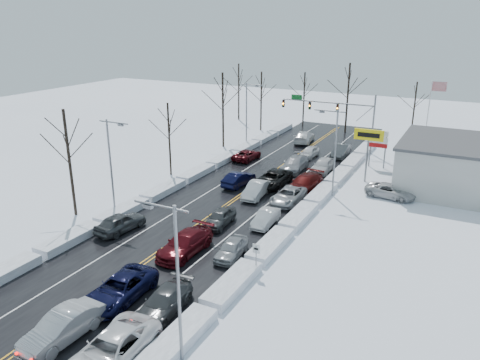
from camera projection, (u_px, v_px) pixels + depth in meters
The scene contains 43 objects.
ground at pixel (214, 214), 44.09m from camera, with size 160.00×160.00×0.00m, color white.
road_surface at pixel (224, 207), 45.77m from camera, with size 14.00×84.00×0.01m, color black.
snow_bank_left at pixel (161, 194), 49.06m from camera, with size 1.71×72.00×0.70m, color white.
snow_bank_right at pixel (297, 222), 42.49m from camera, with size 1.71×72.00×0.70m, color white.
traffic_signal_mast at pixel (337, 111), 64.36m from camera, with size 13.28×0.39×8.00m.
tires_plus_sign at pixel (369, 139), 51.38m from camera, with size 3.20×0.34×6.00m.
used_vehicles_sign at pixel (378, 141), 56.98m from camera, with size 2.20×0.22×4.65m.
speed_limit_sign at pixel (256, 253), 33.29m from camera, with size 0.55×0.09×2.35m.
flagpole at pixel (430, 112), 60.84m from camera, with size 1.87×1.20×10.00m.
streetlight_se at pixel (174, 272), 23.64m from camera, with size 3.20×0.25×9.00m.
streetlight_ne at pixel (334, 146), 47.19m from camera, with size 3.20×0.25×9.00m.
streetlight_sw at pixel (112, 160), 42.58m from camera, with size 3.20×0.25×9.00m.
streetlight_nw at pixel (248, 109), 66.12m from camera, with size 3.20×0.25×9.00m.
tree_left_b at pixel (67, 143), 41.73m from camera, with size 4.00×4.00×10.00m.
tree_left_c at pixel (169, 125), 53.42m from camera, with size 3.40×3.40×8.50m.
tree_left_d at pixel (223, 96), 65.04m from camera, with size 4.20×4.20×10.50m.
tree_left_e at pixel (261, 90), 75.18m from camera, with size 3.80×3.80×9.50m.
tree_far_a at pixel (239, 81), 83.22m from camera, with size 4.00×4.00×10.00m.
tree_far_b at pixel (304, 88), 79.11m from camera, with size 3.60×3.60×9.00m.
tree_far_c at pixel (349, 84), 73.52m from camera, with size 4.40×4.40×11.00m.
tree_far_d at pixel (415, 99), 71.03m from camera, with size 3.40×3.40×8.50m.
queued_car_1 at pixel (64, 340), 26.85m from camera, with size 1.80×5.18×1.71m, color #B0B2B8.
queued_car_2 at pixel (121, 299), 30.74m from camera, with size 2.65×5.74×1.59m, color black.
queued_car_3 at pixel (185, 253), 36.76m from camera, with size 2.33×5.73×1.66m, color #4A0910.
queued_car_4 at pixel (220, 225), 41.80m from camera, with size 1.72×4.28×1.46m, color #404446.
queued_car_5 at pixel (256, 197), 48.40m from camera, with size 1.65×4.73×1.56m, color silver.
queued_car_6 at pixel (273, 186), 51.64m from camera, with size 2.72×5.89×1.64m, color black.
queued_car_7 at pixel (294, 170), 56.90m from camera, with size 2.32×5.71×1.66m, color gray.
queued_car_8 at pixel (309, 157), 62.30m from camera, with size 1.67×4.14×1.41m, color silver.
queued_car_11 at pixel (165, 312), 29.40m from camera, with size 2.03×4.99×1.45m, color #393C3E.
queued_car_12 at pixel (231, 257), 36.23m from camera, with size 1.65×4.09×1.39m, color #989A9F.
queued_car_13 at pixel (266, 225), 41.79m from camera, with size 1.42×4.08×1.34m, color silver.
queued_car_14 at pixel (288, 202), 46.93m from camera, with size 2.42×5.24×1.46m, color #96999E.
queued_car_15 at pixel (304, 191), 50.12m from camera, with size 2.37×5.83×1.69m, color #460A09.
queued_car_16 at pixel (323, 172), 56.29m from camera, with size 1.94×4.83×1.65m, color silver.
queued_car_17 at pixel (341, 157), 62.51m from camera, with size 1.74×4.99×1.64m, color #47494C.
oncoming_car_0 at pixel (239, 186), 51.67m from camera, with size 1.64×4.69×1.55m, color black.
oncoming_car_1 at pixel (247, 160), 61.12m from camera, with size 2.24×4.85×1.35m, color #4A090F.
oncoming_car_2 at pixel (304, 142), 69.79m from camera, with size 2.35×5.77×1.67m, color white.
oncoming_car_3 at pixel (121, 231), 40.62m from camera, with size 1.94×4.82×1.64m, color #424547.
parked_car_0 at pixel (390, 197), 48.23m from camera, with size 2.34×5.07×1.41m, color #BDBCBF.
parked_car_1 at pixel (424, 189), 50.48m from camera, with size 1.93×4.74×1.37m, color #47090E.
parked_car_2 at pixel (413, 173), 56.02m from camera, with size 1.75×4.34×1.48m, color black.
Camera 1 is at (20.77, -35.01, 17.44)m, focal length 35.00 mm.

